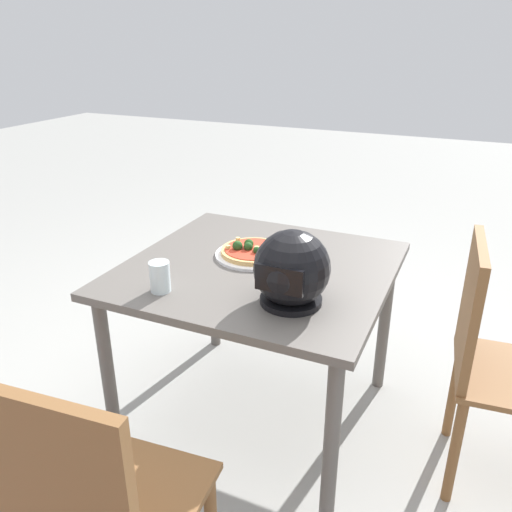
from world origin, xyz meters
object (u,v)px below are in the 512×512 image
object	(u,v)px
pizza	(253,250)
motorcycle_helmet	(292,270)
drinking_glass	(160,277)
dining_table	(259,285)
chair_side	(492,355)

from	to	relation	value
pizza	motorcycle_helmet	bearing A→B (deg)	132.23
pizza	drinking_glass	bearing A→B (deg)	67.58
dining_table	drinking_glass	distance (m)	0.42
motorcycle_helmet	pizza	bearing A→B (deg)	-47.77
motorcycle_helmet	dining_table	bearing A→B (deg)	-46.46
pizza	dining_table	bearing A→B (deg)	127.67
motorcycle_helmet	drinking_glass	distance (m)	0.45
dining_table	drinking_glass	xyz separation A→B (m)	(0.22, 0.33, 0.14)
pizza	motorcycle_helmet	world-z (taller)	motorcycle_helmet
motorcycle_helmet	chair_side	bearing A→B (deg)	-157.32
dining_table	drinking_glass	bearing A→B (deg)	56.23
drinking_glass	chair_side	size ratio (longest dim) A/B	0.12
dining_table	motorcycle_helmet	size ratio (longest dim) A/B	3.94
dining_table	pizza	xyz separation A→B (m)	(0.05, -0.07, 0.11)
dining_table	pizza	size ratio (longest dim) A/B	3.79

